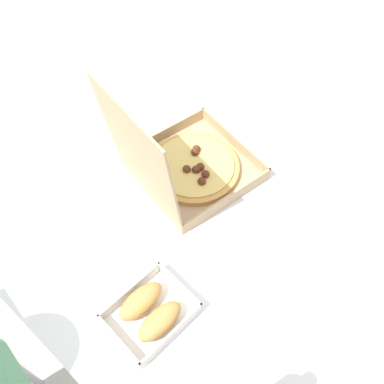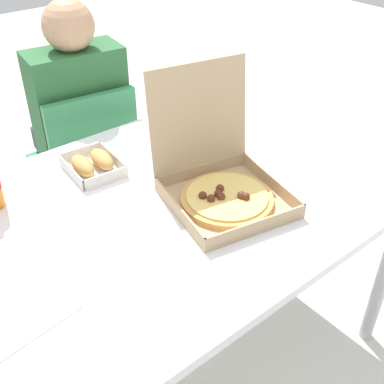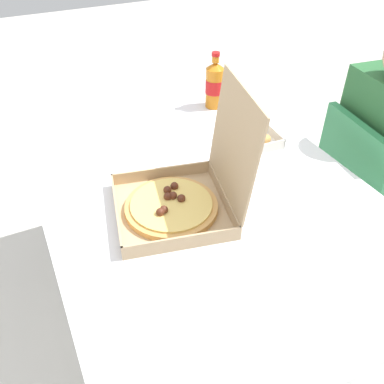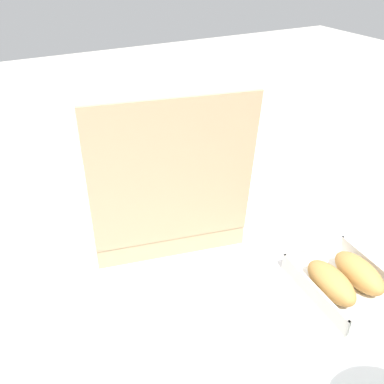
{
  "view_description": "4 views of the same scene",
  "coord_description": "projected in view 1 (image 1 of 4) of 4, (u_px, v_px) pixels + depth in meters",
  "views": [
    {
      "loc": [
        -0.38,
        0.46,
        1.71
      ],
      "look_at": [
        0.05,
        -0.05,
        0.78
      ],
      "focal_mm": 39.09,
      "sensor_mm": 36.0,
      "label": 1
    },
    {
      "loc": [
        -0.67,
        -0.93,
        1.57
      ],
      "look_at": [
        0.02,
        -0.09,
        0.8
      ],
      "focal_mm": 45.24,
      "sensor_mm": 36.0,
      "label": 2
    },
    {
      "loc": [
        0.93,
        -0.45,
        1.51
      ],
      "look_at": [
        0.1,
        -0.06,
        0.77
      ],
      "focal_mm": 37.81,
      "sensor_mm": 36.0,
      "label": 3
    },
    {
      "loc": [
        0.44,
        0.66,
        1.32
      ],
      "look_at": [
        0.03,
        -0.11,
        0.79
      ],
      "focal_mm": 39.71,
      "sensor_mm": 36.0,
      "label": 4
    }
  ],
  "objects": [
    {
      "name": "ground_plane",
      "position": [
        194.0,
        314.0,
        1.73
      ],
      "size": [
        10.0,
        10.0,
        0.0
      ],
      "primitive_type": "plane",
      "color": "beige"
    },
    {
      "name": "bread_side_box",
      "position": [
        150.0,
        312.0,
        0.96
      ],
      "size": [
        0.16,
        0.2,
        0.06
      ],
      "color": "white",
      "rests_on": "dining_table"
    },
    {
      "name": "pizza_box_open",
      "position": [
        185.0,
        165.0,
        1.18
      ],
      "size": [
        0.38,
        0.41,
        0.36
      ],
      "color": "tan",
      "rests_on": "dining_table"
    },
    {
      "name": "dining_table",
      "position": [
        195.0,
        233.0,
        1.19
      ],
      "size": [
        1.44,
        0.95,
        0.74
      ],
      "color": "white",
      "rests_on": "ground_plane"
    }
  ]
}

